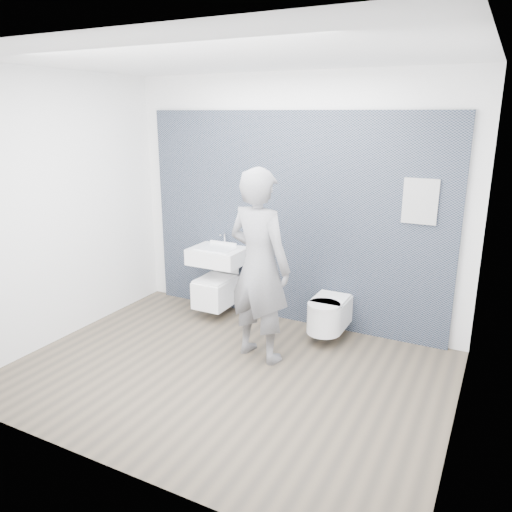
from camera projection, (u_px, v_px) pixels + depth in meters
The scene contains 8 objects.
ground at pixel (227, 373), 4.72m from camera, with size 4.00×4.00×0.00m, color brown.
room_shell at pixel (224, 190), 4.24m from camera, with size 4.00×4.00×4.00m.
tile_wall at pixel (289, 318), 5.98m from camera, with size 3.60×0.06×2.40m, color black.
washbasin at pixel (217, 255), 5.91m from camera, with size 0.63×0.47×0.47m.
toilet_square at pixel (217, 289), 6.00m from camera, with size 0.38×0.55×0.74m.
toilet_rounded at pixel (328, 314), 5.35m from camera, with size 0.36×0.62×0.33m.
info_placard at pixel (407, 343), 5.33m from camera, with size 0.34×0.03×0.45m, color silver.
visitor at pixel (259, 266), 4.79m from camera, with size 0.69×0.46×1.90m, color slate.
Camera 1 is at (2.18, -3.64, 2.38)m, focal length 35.00 mm.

